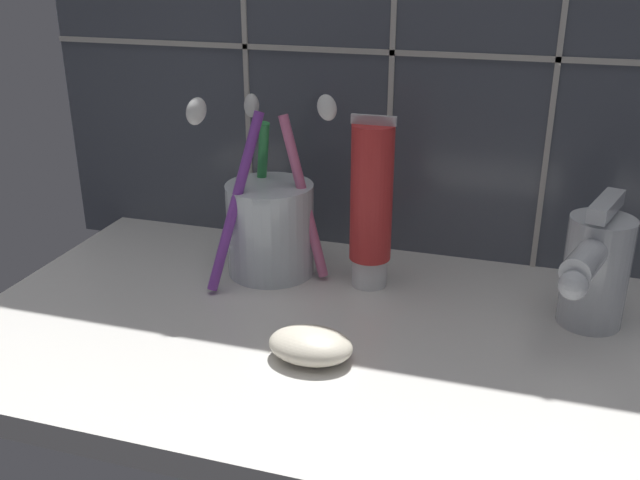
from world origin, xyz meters
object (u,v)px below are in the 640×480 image
(toothpaste_tube, at_px, (371,204))
(soap_bar, at_px, (311,345))
(toothbrush_cup, at_px, (270,224))
(sink_faucet, at_px, (594,268))

(toothpaste_tube, height_order, soap_bar, toothpaste_tube)
(toothbrush_cup, relative_size, sink_faucet, 1.62)
(sink_faucet, bearing_deg, toothpaste_tube, -79.88)
(toothbrush_cup, bearing_deg, toothpaste_tube, 0.35)
(soap_bar, bearing_deg, toothpaste_tube, 85.13)
(soap_bar, bearing_deg, sink_faucet, 30.15)
(sink_faucet, relative_size, soap_bar, 1.71)
(toothpaste_tube, relative_size, soap_bar, 2.43)
(toothbrush_cup, relative_size, toothpaste_tube, 1.14)
(toothpaste_tube, height_order, sink_faucet, toothpaste_tube)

